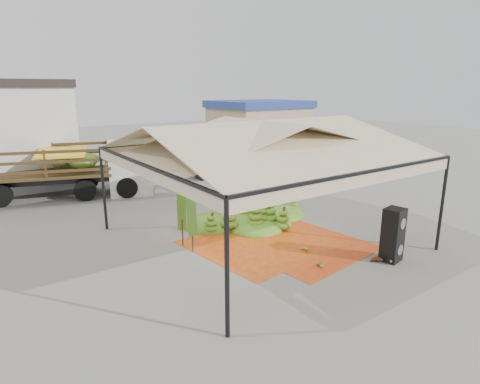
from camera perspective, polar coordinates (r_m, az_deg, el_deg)
ground at (r=13.84m, az=2.93°, el=-6.63°), size 90.00×90.00×0.00m
canopy_tent at (r=13.01m, az=3.12°, el=7.04°), size 8.10×8.10×4.00m
building_tan at (r=29.44m, az=2.70°, el=8.92°), size 6.30×5.30×4.10m
tarp_left at (r=13.48m, az=2.90°, el=-7.20°), size 4.68×4.51×0.01m
tarp_right at (r=13.43m, az=8.41°, el=-7.43°), size 4.25×4.42×0.01m
banana_heap at (r=15.49m, az=1.36°, el=-2.07°), size 6.22×5.58×1.12m
hand_yellow_a at (r=12.72m, az=20.13°, el=-9.02°), size 0.57×0.52×0.21m
hand_yellow_b at (r=12.92m, az=8.95°, el=-7.97°), size 0.42×0.36×0.18m
hand_red_a at (r=12.76m, az=19.95°, el=-9.02°), size 0.43×0.38×0.17m
hand_red_b at (r=12.61m, az=18.82°, el=-9.12°), size 0.59×0.55×0.21m
hand_green at (r=11.92m, az=11.02°, el=-10.05°), size 0.52×0.49×0.18m
hanging_bunches at (r=14.72m, az=4.77°, el=5.23°), size 1.74×0.24×0.20m
speaker_stack at (r=12.71m, az=20.91°, el=-5.70°), size 0.67×0.61×1.62m
banana_leaves at (r=13.28m, az=-6.56°, el=-7.66°), size 0.96×1.36×3.70m
vendor at (r=17.91m, az=-8.47°, el=0.72°), size 0.62×0.49×1.50m
truck_left at (r=20.39m, az=-22.03°, el=3.73°), size 7.62×4.63×2.48m
truck_right at (r=24.72m, az=0.02°, el=6.61°), size 7.42×2.78×2.52m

